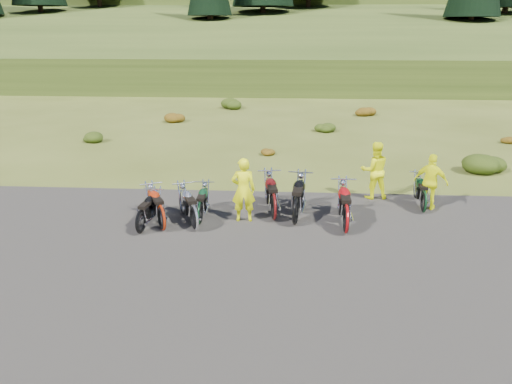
# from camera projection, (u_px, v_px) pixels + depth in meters

# --- Properties ---
(ground) EXTENTS (300.00, 300.00, 0.00)m
(ground) POSITION_uv_depth(u_px,v_px,m) (265.00, 239.00, 13.40)
(ground) COLOR #424B19
(ground) RESTS_ON ground
(gravel_pad) EXTENTS (20.00, 12.00, 0.04)m
(gravel_pad) POSITION_uv_depth(u_px,v_px,m) (261.00, 275.00, 11.51)
(gravel_pad) COLOR black
(gravel_pad) RESTS_ON ground
(hill_slope) EXTENTS (300.00, 45.97, 9.37)m
(hill_slope) POSITION_uv_depth(u_px,v_px,m) (285.00, 73.00, 60.71)
(hill_slope) COLOR #2E3E14
(hill_slope) RESTS_ON ground
(hill_plateau) EXTENTS (300.00, 90.00, 9.17)m
(hill_plateau) POSITION_uv_depth(u_px,v_px,m) (287.00, 50.00, 117.49)
(hill_plateau) COLOR #2E3E14
(hill_plateau) RESTS_ON ground
(shrub_1) EXTENTS (1.03, 1.03, 0.61)m
(shrub_1) POSITION_uv_depth(u_px,v_px,m) (92.00, 136.00, 24.56)
(shrub_1) COLOR #1B330C
(shrub_1) RESTS_ON ground
(shrub_2) EXTENTS (1.30, 1.30, 0.77)m
(shrub_2) POSITION_uv_depth(u_px,v_px,m) (174.00, 116.00, 29.37)
(shrub_2) COLOR #67390C
(shrub_2) RESTS_ON ground
(shrub_3) EXTENTS (1.56, 1.56, 0.92)m
(shrub_3) POSITION_uv_depth(u_px,v_px,m) (232.00, 102.00, 34.18)
(shrub_3) COLOR #1B330C
(shrub_3) RESTS_ON ground
(shrub_4) EXTENTS (0.77, 0.77, 0.45)m
(shrub_4) POSITION_uv_depth(u_px,v_px,m) (266.00, 150.00, 22.06)
(shrub_4) COLOR #67390C
(shrub_4) RESTS_ON ground
(shrub_5) EXTENTS (1.03, 1.03, 0.61)m
(shrub_5) POSITION_uv_depth(u_px,v_px,m) (324.00, 126.00, 26.87)
(shrub_5) COLOR #1B330C
(shrub_5) RESTS_ON ground
(shrub_6) EXTENTS (1.30, 1.30, 0.77)m
(shrub_6) POSITION_uv_depth(u_px,v_px,m) (365.00, 110.00, 31.68)
(shrub_6) COLOR #67390C
(shrub_6) RESTS_ON ground
(shrub_7) EXTENTS (1.56, 1.56, 0.92)m
(shrub_7) POSITION_uv_depth(u_px,v_px,m) (486.00, 160.00, 19.46)
(shrub_7) COLOR #1B330C
(shrub_7) RESTS_ON ground
(shrub_8) EXTENTS (0.77, 0.77, 0.45)m
(shrub_8) POSITION_uv_depth(u_px,v_px,m) (506.00, 138.00, 24.37)
(shrub_8) COLOR #67390C
(shrub_8) RESTS_ON ground
(motorcycle_0) EXTENTS (0.84, 1.93, 0.98)m
(motorcycle_0) POSITION_uv_depth(u_px,v_px,m) (142.00, 234.00, 13.76)
(motorcycle_0) COLOR black
(motorcycle_0) RESTS_ON ground
(motorcycle_1) EXTENTS (1.55, 2.13, 1.07)m
(motorcycle_1) POSITION_uv_depth(u_px,v_px,m) (163.00, 231.00, 13.96)
(motorcycle_1) COLOR #98240B
(motorcycle_1) RESTS_ON ground
(motorcycle_2) EXTENTS (0.66, 1.87, 0.98)m
(motorcycle_2) POSITION_uv_depth(u_px,v_px,m) (200.00, 225.00, 14.40)
(motorcycle_2) COLOR #0E331B
(motorcycle_2) RESTS_ON ground
(motorcycle_3) EXTENTS (1.49, 2.15, 1.07)m
(motorcycle_3) POSITION_uv_depth(u_px,v_px,m) (195.00, 231.00, 13.98)
(motorcycle_3) COLOR silver
(motorcycle_3) RESTS_ON ground
(motorcycle_4) EXTENTS (1.08, 2.35, 1.19)m
(motorcycle_4) POSITION_uv_depth(u_px,v_px,m) (274.00, 221.00, 14.70)
(motorcycle_4) COLOR #500D0D
(motorcycle_4) RESTS_ON ground
(motorcycle_5) EXTENTS (1.05, 2.42, 1.23)m
(motorcycle_5) POSITION_uv_depth(u_px,v_px,m) (295.00, 225.00, 14.37)
(motorcycle_5) COLOR black
(motorcycle_5) RESTS_ON ground
(motorcycle_6) EXTENTS (0.80, 2.30, 1.20)m
(motorcycle_6) POSITION_uv_depth(u_px,v_px,m) (345.00, 234.00, 13.78)
(motorcycle_6) COLOR maroon
(motorcycle_6) RESTS_ON ground
(motorcycle_7) EXTENTS (0.76, 1.96, 1.01)m
(motorcycle_7) POSITION_uv_depth(u_px,v_px,m) (423.00, 213.00, 15.30)
(motorcycle_7) COLOR black
(motorcycle_7) RESTS_ON ground
(person_middle) EXTENTS (0.73, 0.52, 1.89)m
(person_middle) POSITION_uv_depth(u_px,v_px,m) (243.00, 191.00, 14.34)
(person_middle) COLOR #DCE20B
(person_middle) RESTS_ON ground
(person_right_a) EXTENTS (1.00, 0.82, 1.89)m
(person_right_a) POSITION_uv_depth(u_px,v_px,m) (374.00, 171.00, 16.28)
(person_right_a) COLOR #DCE20B
(person_right_a) RESTS_ON ground
(person_right_b) EXTENTS (1.10, 0.85, 1.75)m
(person_right_b) POSITION_uv_depth(u_px,v_px,m) (431.00, 183.00, 15.31)
(person_right_b) COLOR #DCE20B
(person_right_b) RESTS_ON ground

